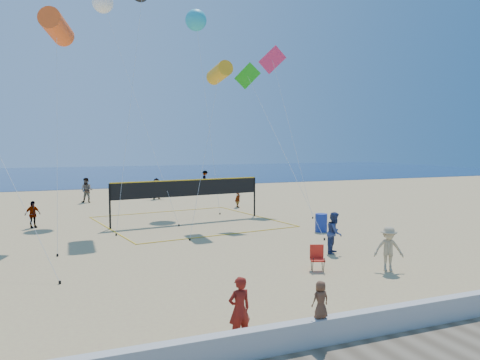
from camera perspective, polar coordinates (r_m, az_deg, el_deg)
name	(u,v)px	position (r m, az deg, el deg)	size (l,w,h in m)	color
ground	(286,299)	(13.88, 5.63, -14.26)	(120.00, 120.00, 0.00)	tan
ocean	(92,174)	(73.99, -17.55, 0.69)	(140.00, 50.00, 0.03)	navy
seawall	(349,326)	(11.38, 13.09, -17.00)	(32.00, 0.30, 0.60)	#B3B3AF
woman	(239,310)	(10.81, -0.07, -15.52)	(0.54, 0.36, 1.49)	maroon
toddler	(321,300)	(10.75, 9.80, -14.18)	(0.41, 0.26, 0.83)	brown
bystander_a	(335,233)	(19.56, 11.46, -6.30)	(0.82, 0.64, 1.69)	navy
bystander_b	(389,249)	(17.31, 17.66, -8.00)	(1.01, 0.58, 1.57)	tan
far_person_0	(33,214)	(27.25, -23.96, -3.85)	(0.84, 0.35, 1.44)	gray
far_person_1	(157,189)	(38.56, -10.14, -1.06)	(1.58, 0.50, 1.71)	gray
far_person_2	(238,197)	(33.08, -0.27, -2.04)	(0.55, 0.36, 1.52)	gray
far_person_3	(87,190)	(37.56, -18.17, -1.20)	(0.92, 0.72, 1.90)	gray
far_person_4	(205,179)	(47.91, -4.28, 0.09)	(1.16, 0.67, 1.80)	gray
camp_chair	(317,256)	(16.86, 9.39, -9.17)	(0.61, 0.71, 0.99)	red
trash_barrel	(321,223)	(24.22, 9.87, -5.15)	(0.61, 0.61, 0.92)	navy
volleyball_net	(188,193)	(26.87, -6.34, -1.56)	(10.30, 10.18, 2.45)	black
kite_0	(57,27)	(24.77, -21.44, 16.93)	(1.72, 5.90, 10.64)	#FF581C
kite_2	(219,73)	(26.67, -2.53, 12.91)	(3.50, 5.28, 8.98)	gold
kite_4	(252,84)	(27.37, 1.41, 11.58)	(1.61, 7.44, 9.19)	green
kite_5	(274,66)	(33.57, 4.15, 13.74)	(1.96, 6.16, 11.36)	#E42C5C
kite_6	(103,3)	(33.59, -16.38, 20.04)	(3.72, 8.43, 14.31)	white
kite_7	(196,20)	(34.66, -5.39, 18.82)	(1.90, 5.34, 13.86)	#25B0CA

